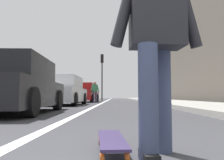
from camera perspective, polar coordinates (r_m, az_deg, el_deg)
name	(u,v)px	position (r m, az deg, el deg)	size (l,w,h in m)	color
ground_plane	(120,106)	(10.62, 1.91, -6.55)	(80.00, 80.00, 0.00)	#38383D
lane_stripe_white	(106,101)	(20.64, -1.58, -5.36)	(52.00, 0.16, 0.01)	silver
sidewalk_curb	(161,101)	(18.97, 12.16, -5.17)	(52.00, 3.20, 0.15)	#9E9B93
building_facade	(181,38)	(24.25, 16.92, 9.97)	(40.00, 1.20, 12.56)	#5D554C
skateboard	(112,140)	(1.90, -0.13, -14.91)	(0.85, 0.28, 0.11)	orange
skater_person	(156,33)	(1.81, 11.01, 11.60)	(0.48, 0.72, 1.64)	#384260
parked_car_near	(14,86)	(6.66, -23.47, -1.50)	(4.39, 2.17, 1.48)	black
parked_car_mid	(63,91)	(12.04, -12.12, -2.81)	(4.43, 1.98, 1.47)	silver
parked_car_far	(84,93)	(18.14, -7.15, -3.28)	(4.54, 2.15, 1.47)	maroon
traffic_light	(102,69)	(21.70, -2.51, 2.82)	(0.33, 0.28, 4.46)	#2D2D2D
pedestrian_distant	(95,91)	(16.40, -4.34, -2.67)	(0.42, 0.66, 1.51)	#384260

